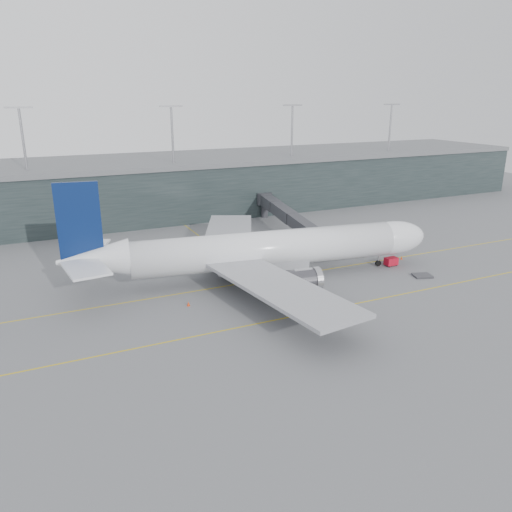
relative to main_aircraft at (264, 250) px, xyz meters
name	(u,v)px	position (x,y,z in m)	size (l,w,h in m)	color
ground	(225,278)	(-6.46, 3.11, -5.34)	(320.00, 320.00, 0.00)	#56575B
taxiline_a	(233,285)	(-6.46, -0.89, -5.33)	(160.00, 0.25, 0.02)	gold
taxiline_b	(274,320)	(-6.46, -16.89, -5.33)	(160.00, 0.25, 0.02)	gold
taxiline_lead_main	(213,246)	(-1.46, 23.11, -5.33)	(0.25, 60.00, 0.02)	gold
terminal	(148,187)	(-6.46, 61.11, 2.28)	(240.00, 36.00, 29.00)	#1E2829
main_aircraft	(264,250)	(0.00, 0.00, 0.00)	(67.79, 63.11, 19.03)	white
jet_bridge	(277,212)	(16.93, 27.72, -0.33)	(11.37, 43.65, 6.69)	#2E2F34
gse_cart	(391,261)	(25.48, -4.33, -4.41)	(2.48, 1.60, 1.68)	#B20C20
baggage_dolly	(422,276)	(26.71, -11.66, -5.14)	(3.24, 2.59, 0.32)	#323236
uld_a	(186,258)	(-10.24, 14.16, -4.24)	(2.49, 2.08, 2.09)	#39393E
uld_b	(194,256)	(-8.35, 15.31, -4.37)	(2.28, 1.95, 1.85)	#39393E
uld_c	(200,259)	(-7.97, 12.73, -4.48)	(2.15, 1.90, 1.64)	#39393E
cone_nose	(401,258)	(30.04, -2.09, -4.99)	(0.44, 0.44, 0.70)	#F8410D
cone_wing_stbd	(339,307)	(4.37, -17.59, -4.94)	(0.50, 0.50, 0.79)	#D1650B
cone_wing_port	(253,255)	(3.49, 12.35, -4.95)	(0.48, 0.48, 0.77)	red
cone_tail	(188,304)	(-16.39, -6.43, -4.94)	(0.50, 0.50, 0.80)	red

